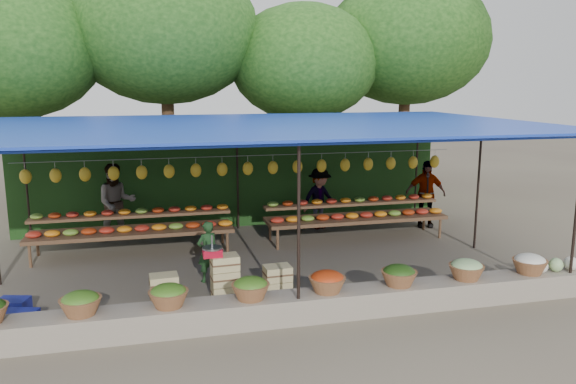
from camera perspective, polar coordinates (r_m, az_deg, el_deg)
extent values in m
plane|color=brown|center=(11.36, -2.76, -7.34)|extent=(60.00, 60.00, 0.00)
cube|color=gray|center=(8.78, 0.80, -11.61)|extent=(10.60, 0.55, 0.40)
cylinder|color=black|center=(8.25, 1.09, -4.29)|extent=(0.05, 0.05, 2.80)
cylinder|color=black|center=(10.53, 27.22, -2.16)|extent=(0.05, 0.05, 2.80)
cylinder|color=black|center=(12.80, 18.75, 0.64)|extent=(0.05, 0.05, 2.80)
cylinder|color=black|center=(13.93, -25.06, 0.98)|extent=(0.05, 0.05, 2.80)
cylinder|color=black|center=(13.82, -5.16, 1.91)|extent=(0.05, 0.05, 2.80)
cylinder|color=black|center=(15.29, 12.93, 2.56)|extent=(0.05, 0.05, 2.80)
cube|color=#1635AA|center=(10.81, -2.90, 6.88)|extent=(10.80, 6.60, 0.04)
cube|color=#1635AA|center=(8.88, -0.39, 4.82)|extent=(10.80, 2.19, 0.26)
cube|color=#1635AA|center=(12.79, -4.62, 6.69)|extent=(10.80, 2.19, 0.26)
cylinder|color=#A0A1A5|center=(12.26, -4.12, 3.70)|extent=(9.60, 0.01, 0.01)
ellipsoid|color=gold|center=(12.37, -25.11, 1.43)|extent=(0.23, 0.17, 0.30)
ellipsoid|color=gold|center=(12.27, -22.54, 1.56)|extent=(0.23, 0.17, 0.30)
ellipsoid|color=gold|center=(12.20, -19.93, 1.69)|extent=(0.23, 0.17, 0.30)
ellipsoid|color=gold|center=(12.15, -17.29, 1.82)|extent=(0.23, 0.17, 0.30)
ellipsoid|color=gold|center=(12.13, -14.64, 1.95)|extent=(0.23, 0.17, 0.30)
ellipsoid|color=gold|center=(12.13, -11.98, 2.07)|extent=(0.23, 0.17, 0.30)
ellipsoid|color=gold|center=(12.16, -9.34, 2.18)|extent=(0.23, 0.17, 0.30)
ellipsoid|color=gold|center=(12.22, -6.70, 2.30)|extent=(0.23, 0.17, 0.30)
ellipsoid|color=gold|center=(12.30, -4.10, 2.40)|extent=(0.23, 0.17, 0.30)
ellipsoid|color=gold|center=(12.41, -1.54, 2.50)|extent=(0.23, 0.17, 0.30)
ellipsoid|color=gold|center=(12.54, 0.97, 2.59)|extent=(0.23, 0.17, 0.30)
ellipsoid|color=gold|center=(12.69, 3.43, 2.68)|extent=(0.23, 0.17, 0.30)
ellipsoid|color=gold|center=(12.87, 5.82, 2.76)|extent=(0.23, 0.17, 0.30)
ellipsoid|color=gold|center=(13.07, 8.15, 2.83)|extent=(0.23, 0.17, 0.30)
ellipsoid|color=gold|center=(13.29, 10.40, 2.89)|extent=(0.23, 0.17, 0.30)
ellipsoid|color=gold|center=(13.53, 12.58, 2.95)|extent=(0.23, 0.17, 0.30)
ellipsoid|color=gold|center=(13.79, 14.67, 3.01)|extent=(0.23, 0.17, 0.30)
ellipsoid|color=#3C691C|center=(8.44, -20.35, -10.23)|extent=(0.52, 0.52, 0.23)
ellipsoid|color=#3C691C|center=(8.38, -12.06, -9.92)|extent=(0.52, 0.52, 0.23)
ellipsoid|color=#3C691C|center=(8.49, -3.83, -9.41)|extent=(0.52, 0.52, 0.23)
ellipsoid|color=#A52E0D|center=(8.76, 4.01, -8.75)|extent=(0.52, 0.52, 0.23)
ellipsoid|color=#224311|center=(9.18, 11.22, -7.99)|extent=(0.52, 0.52, 0.23)
ellipsoid|color=#93BE76|center=(9.74, 17.68, -7.21)|extent=(0.52, 0.52, 0.23)
ellipsoid|color=silver|center=(10.40, 23.37, -6.44)|extent=(0.52, 0.52, 0.23)
cube|color=#1F4518|center=(14.08, -5.30, 1.46)|extent=(10.60, 0.06, 2.50)
cylinder|color=#372314|center=(16.82, -25.73, 4.50)|extent=(0.36, 0.36, 3.97)
ellipsoid|color=#11360E|center=(16.76, -26.45, 12.94)|extent=(4.77, 4.77, 3.69)
cylinder|color=#372314|center=(16.85, -12.03, 6.23)|extent=(0.36, 0.36, 4.48)
ellipsoid|color=#11360E|center=(16.86, -12.43, 15.76)|extent=(5.39, 5.39, 4.17)
cylinder|color=#372314|center=(17.19, 1.55, 5.28)|extent=(0.36, 0.36, 3.71)
ellipsoid|color=#11360E|center=(17.12, 1.59, 13.03)|extent=(4.47, 4.47, 3.45)
cylinder|color=#372314|center=(18.77, 11.65, 6.52)|extent=(0.36, 0.36, 4.35)
ellipsoid|color=#11360E|center=(18.76, 11.98, 14.83)|extent=(5.24, 5.24, 4.05)
cube|color=#432A1B|center=(12.29, -15.53, -3.90)|extent=(4.20, 0.95, 0.08)
cube|color=#432A1B|center=(12.51, -15.56, -2.31)|extent=(4.20, 0.35, 0.06)
cylinder|color=#432A1B|center=(12.19, -24.75, -5.86)|extent=(0.06, 0.06, 0.50)
cylinder|color=#432A1B|center=(12.05, -6.18, -5.07)|extent=(0.06, 0.06, 0.50)
cylinder|color=#432A1B|center=(12.95, -24.11, -4.86)|extent=(0.06, 0.06, 0.50)
cylinder|color=#432A1B|center=(12.82, -6.67, -4.10)|extent=(0.06, 0.06, 0.50)
ellipsoid|color=#AE2718|center=(12.33, -24.44, -3.97)|extent=(0.31, 0.26, 0.13)
ellipsoid|color=olive|center=(12.70, -24.18, -2.28)|extent=(0.26, 0.22, 0.12)
ellipsoid|color=orange|center=(12.27, -22.83, -3.91)|extent=(0.31, 0.26, 0.13)
ellipsoid|color=#A52E0D|center=(12.64, -22.62, -2.21)|extent=(0.26, 0.22, 0.12)
ellipsoid|color=olive|center=(12.22, -21.21, -3.85)|extent=(0.31, 0.26, 0.13)
ellipsoid|color=#AE2718|center=(12.59, -21.05, -2.15)|extent=(0.26, 0.22, 0.12)
ellipsoid|color=#A52E0D|center=(12.18, -19.58, -3.79)|extent=(0.31, 0.26, 0.13)
ellipsoid|color=orange|center=(12.55, -19.47, -2.08)|extent=(0.26, 0.22, 0.12)
ellipsoid|color=#AE2718|center=(12.14, -17.93, -3.72)|extent=(0.31, 0.26, 0.13)
ellipsoid|color=#AE2718|center=(12.52, -17.87, -2.01)|extent=(0.26, 0.22, 0.12)
ellipsoid|color=orange|center=(12.12, -16.28, -3.65)|extent=(0.31, 0.26, 0.13)
ellipsoid|color=orange|center=(12.50, -16.27, -1.94)|extent=(0.26, 0.22, 0.12)
ellipsoid|color=#AE2718|center=(12.11, -14.62, -3.58)|extent=(0.31, 0.26, 0.13)
ellipsoid|color=olive|center=(12.48, -14.67, -1.87)|extent=(0.26, 0.22, 0.12)
ellipsoid|color=orange|center=(12.11, -12.97, -3.50)|extent=(0.31, 0.26, 0.13)
ellipsoid|color=#A52E0D|center=(12.48, -13.06, -1.80)|extent=(0.26, 0.22, 0.12)
ellipsoid|color=olive|center=(12.12, -11.31, -3.42)|extent=(0.31, 0.26, 0.13)
ellipsoid|color=#AE2718|center=(12.49, -11.46, -1.72)|extent=(0.26, 0.22, 0.12)
ellipsoid|color=#A52E0D|center=(12.14, -9.66, -3.34)|extent=(0.31, 0.26, 0.13)
ellipsoid|color=orange|center=(12.51, -9.86, -1.64)|extent=(0.26, 0.22, 0.12)
ellipsoid|color=#AE2718|center=(12.16, -8.01, -3.26)|extent=(0.31, 0.26, 0.13)
ellipsoid|color=#AE2718|center=(12.54, -8.26, -1.57)|extent=(0.26, 0.22, 0.12)
ellipsoid|color=orange|center=(12.20, -6.38, -3.17)|extent=(0.31, 0.26, 0.13)
ellipsoid|color=orange|center=(12.57, -6.68, -1.49)|extent=(0.26, 0.22, 0.12)
cube|color=#432A1B|center=(13.10, 6.90, -2.65)|extent=(4.20, 0.95, 0.08)
cube|color=#432A1B|center=(13.31, 6.47, -1.18)|extent=(4.20, 0.35, 0.06)
cylinder|color=#432A1B|center=(12.24, -1.06, -4.75)|extent=(0.06, 0.06, 0.50)
cylinder|color=#432A1B|center=(13.62, 15.18, -3.51)|extent=(0.06, 0.06, 0.50)
cylinder|color=#432A1B|center=(12.99, -1.85, -3.82)|extent=(0.06, 0.06, 0.50)
cylinder|color=#432A1B|center=(14.30, 13.64, -2.75)|extent=(0.06, 0.06, 0.50)
ellipsoid|color=#AE2718|center=(12.40, -1.10, -2.88)|extent=(0.31, 0.26, 0.13)
ellipsoid|color=olive|center=(12.76, -1.55, -1.23)|extent=(0.26, 0.22, 0.12)
ellipsoid|color=orange|center=(12.48, 0.47, -2.78)|extent=(0.31, 0.26, 0.13)
ellipsoid|color=#A52E0D|center=(12.84, -0.02, -1.15)|extent=(0.26, 0.22, 0.12)
ellipsoid|color=olive|center=(12.57, 2.02, -2.69)|extent=(0.31, 0.26, 0.13)
ellipsoid|color=#AE2718|center=(12.93, 1.48, -1.07)|extent=(0.26, 0.22, 0.12)
ellipsoid|color=#A52E0D|center=(12.67, 3.54, -2.60)|extent=(0.31, 0.26, 0.13)
ellipsoid|color=orange|center=(13.02, 2.97, -0.99)|extent=(0.26, 0.22, 0.12)
ellipsoid|color=#AE2718|center=(12.77, 5.04, -2.50)|extent=(0.31, 0.26, 0.13)
ellipsoid|color=#AE2718|center=(13.13, 4.43, -0.91)|extent=(0.26, 0.22, 0.12)
ellipsoid|color=orange|center=(12.89, 6.52, -2.41)|extent=(0.31, 0.26, 0.13)
ellipsoid|color=orange|center=(13.24, 5.87, -0.83)|extent=(0.26, 0.22, 0.12)
ellipsoid|color=#AE2718|center=(13.01, 7.96, -2.31)|extent=(0.31, 0.26, 0.13)
ellipsoid|color=olive|center=(13.36, 7.28, -0.76)|extent=(0.26, 0.22, 0.12)
ellipsoid|color=orange|center=(13.14, 9.38, -2.22)|extent=(0.31, 0.26, 0.13)
ellipsoid|color=#A52E0D|center=(13.49, 8.67, -0.68)|extent=(0.26, 0.22, 0.12)
ellipsoid|color=olive|center=(13.28, 10.77, -2.13)|extent=(0.31, 0.26, 0.13)
ellipsoid|color=#AE2718|center=(13.63, 10.03, -0.61)|extent=(0.26, 0.22, 0.12)
ellipsoid|color=#A52E0D|center=(13.43, 12.13, -2.03)|extent=(0.31, 0.26, 0.13)
ellipsoid|color=orange|center=(13.77, 11.36, -0.53)|extent=(0.26, 0.22, 0.12)
ellipsoid|color=#AE2718|center=(13.59, 13.46, -1.94)|extent=(0.31, 0.26, 0.13)
ellipsoid|color=#AE2718|center=(13.92, 12.66, -0.46)|extent=(0.26, 0.22, 0.12)
ellipsoid|color=orange|center=(13.75, 14.75, -1.85)|extent=(0.31, 0.26, 0.13)
ellipsoid|color=orange|center=(14.08, 13.94, -0.39)|extent=(0.26, 0.22, 0.12)
cube|color=tan|center=(9.57, -12.42, -10.42)|extent=(0.47, 0.37, 0.25)
cube|color=tan|center=(9.47, -12.48, -8.95)|extent=(0.47, 0.37, 0.25)
cube|color=tan|center=(9.63, -6.37, -10.06)|extent=(0.47, 0.37, 0.25)
cube|color=tan|center=(9.54, -6.41, -8.61)|extent=(0.47, 0.37, 0.25)
cube|color=tan|center=(9.46, -6.44, -7.12)|extent=(0.47, 0.37, 0.25)
cube|color=tan|center=(9.78, -1.07, -9.67)|extent=(0.47, 0.37, 0.25)
cube|color=tan|center=(9.69, -1.07, -8.23)|extent=(0.47, 0.37, 0.25)
cube|color=red|center=(9.38, -7.70, -6.11)|extent=(0.31, 0.27, 0.13)
cylinder|color=#A0A1A5|center=(9.36, -7.71, -5.65)|extent=(0.34, 0.34, 0.03)
cylinder|color=#A0A1A5|center=(9.33, -7.73, -5.06)|extent=(0.03, 0.03, 0.23)
imported|color=#1B3C1B|center=(10.36, -8.17, -6.00)|extent=(0.49, 0.41, 1.13)
imported|color=slate|center=(13.37, -17.03, -1.03)|extent=(0.95, 0.79, 1.79)
imported|color=slate|center=(13.91, 3.23, -0.67)|extent=(1.11, 0.85, 1.52)
imported|color=slate|center=(14.48, 13.79, -0.18)|extent=(1.06, 0.68, 1.69)
cube|color=navy|center=(9.34, -25.56, -11.70)|extent=(0.55, 0.46, 0.28)
cube|color=navy|center=(9.91, -26.15, -10.48)|extent=(0.53, 0.44, 0.28)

